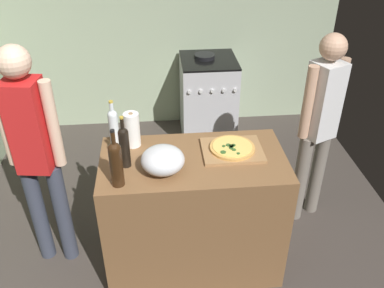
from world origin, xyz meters
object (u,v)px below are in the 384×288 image
wine_bottle_clear (116,162)px  stove (208,98)px  person_in_stripes (35,150)px  paper_towel_roll (132,130)px  wine_bottle_dark (124,145)px  mixing_bowl (163,160)px  wine_bottle_amber (113,125)px  pizza (232,147)px  person_in_red (319,122)px

wine_bottle_clear → stove: (0.81, 2.06, -0.64)m
wine_bottle_clear → person_in_stripes: (-0.56, 0.36, -0.12)m
paper_towel_roll → wine_bottle_dark: (-0.04, -0.24, 0.03)m
mixing_bowl → wine_bottle_dark: (-0.23, 0.08, 0.07)m
paper_towel_roll → stove: 1.89m
paper_towel_roll → stove: paper_towel_roll is taller
wine_bottle_amber → stove: size_ratio=0.34×
wine_bottle_clear → person_in_stripes: bearing=146.8°
wine_bottle_clear → wine_bottle_amber: size_ratio=1.19×
wine_bottle_clear → pizza: bearing=21.3°
pizza → wine_bottle_clear: (-0.73, -0.29, 0.13)m
stove → person_in_stripes: person_in_stripes is taller
stove → wine_bottle_dark: bearing=-112.3°
person_in_red → wine_bottle_dark: bearing=-161.8°
paper_towel_roll → wine_bottle_amber: size_ratio=0.77×
pizza → mixing_bowl: size_ratio=1.11×
person_in_stripes → pizza: bearing=-3.5°
stove → mixing_bowl: bearing=-105.4°
pizza → stove: 1.85m
wine_bottle_amber → stove: 1.91m
mixing_bowl → person_in_stripes: (-0.83, 0.26, -0.04)m
wine_bottle_amber → stove: (0.85, 1.59, -0.62)m
paper_towel_roll → person_in_stripes: bearing=-174.2°
wine_bottle_amber → person_in_red: (1.52, 0.19, -0.16)m
paper_towel_roll → person_in_red: bearing=9.5°
mixing_bowl → person_in_red: 1.33m
person_in_red → mixing_bowl: bearing=-155.3°
paper_towel_roll → wine_bottle_clear: (-0.08, -0.43, 0.04)m
pizza → mixing_bowl: bearing=-158.9°
mixing_bowl → stove: mixing_bowl is taller
pizza → stove: bearing=87.6°
wine_bottle_dark → person_in_red: bearing=18.2°
mixing_bowl → stove: 2.10m
wine_bottle_amber → wine_bottle_dark: bearing=-73.2°
wine_bottle_clear → wine_bottle_dark: bearing=78.6°
pizza → person_in_stripes: size_ratio=0.18×
paper_towel_roll → wine_bottle_dark: 0.24m
pizza → person_in_stripes: bearing=176.5°
person_in_stripes → person_in_red: (2.03, 0.30, -0.06)m
pizza → wine_bottle_dark: (-0.70, -0.10, 0.12)m
mixing_bowl → paper_towel_roll: 0.38m
wine_bottle_amber → stove: bearing=61.7°
mixing_bowl → person_in_red: (1.20, 0.55, -0.11)m
pizza → wine_bottle_dark: wine_bottle_dark is taller
mixing_bowl → wine_bottle_dark: size_ratio=0.77×
wine_bottle_dark → stove: 2.12m
paper_towel_roll → wine_bottle_amber: 0.13m
paper_towel_roll → wine_bottle_dark: bearing=-99.1°
wine_bottle_amber → pizza: bearing=-13.6°
mixing_bowl → person_in_red: size_ratio=0.17×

